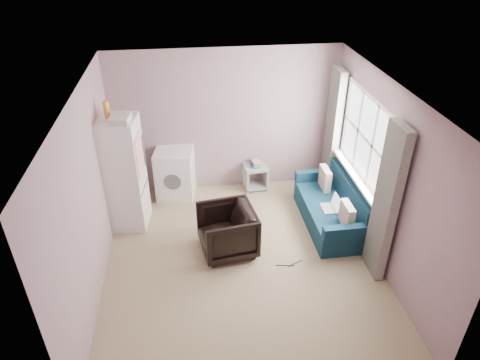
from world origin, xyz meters
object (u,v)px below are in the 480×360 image
object	(u,v)px
fridge	(122,173)
washing_machine	(175,172)
side_table	(255,175)
sofa	(334,209)
armchair	(227,229)

from	to	relation	value
fridge	washing_machine	size ratio (longest dim) A/B	2.31
fridge	side_table	bearing A→B (deg)	26.25
washing_machine	side_table	xyz separation A→B (m)	(1.41, 0.06, -0.20)
side_table	sofa	size ratio (longest dim) A/B	0.32
sofa	armchair	bearing A→B (deg)	-166.56
armchair	washing_machine	xyz separation A→B (m)	(-0.73, 1.61, 0.07)
fridge	armchair	bearing A→B (deg)	-24.40
side_table	sofa	distance (m)	1.63
armchair	washing_machine	size ratio (longest dim) A/B	0.89
washing_machine	side_table	bearing A→B (deg)	11.38
fridge	sofa	size ratio (longest dim) A/B	1.21
fridge	sofa	xyz separation A→B (m)	(3.22, -0.46, -0.63)
washing_machine	side_table	size ratio (longest dim) A/B	1.62
fridge	sofa	bearing A→B (deg)	-1.75
armchair	fridge	distance (m)	1.81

